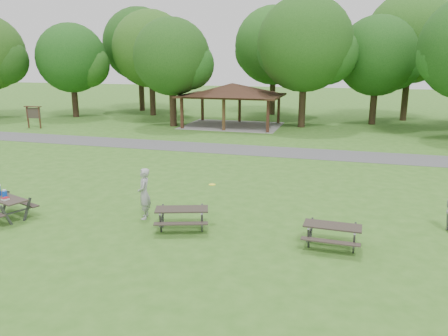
% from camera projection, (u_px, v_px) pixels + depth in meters
% --- Properties ---
extents(ground, '(160.00, 160.00, 0.00)m').
position_uv_depth(ground, '(166.00, 228.00, 15.42)').
color(ground, '#35691E').
rests_on(ground, ground).
extents(asphalt_path, '(120.00, 3.20, 0.02)m').
position_uv_depth(asphalt_path, '(252.00, 150.00, 28.46)').
color(asphalt_path, '#4B4C4E').
rests_on(asphalt_path, ground).
extents(pavilion, '(8.60, 7.01, 3.76)m').
position_uv_depth(pavilion, '(232.00, 91.00, 38.11)').
color(pavilion, '#361E13').
rests_on(pavilion, ground).
extents(notice_board, '(1.60, 0.30, 1.88)m').
position_uv_depth(notice_board, '(33.00, 113.00, 37.24)').
color(notice_board, '#3B1E15').
rests_on(notice_board, ground).
extents(tree_row_b, '(7.14, 6.80, 9.28)m').
position_uv_depth(tree_row_b, '(73.00, 60.00, 43.44)').
color(tree_row_b, black).
rests_on(tree_row_b, ground).
extents(tree_row_c, '(8.19, 7.80, 10.67)m').
position_uv_depth(tree_row_c, '(152.00, 51.00, 44.61)').
color(tree_row_c, black).
rests_on(tree_row_c, ground).
extents(tree_row_d, '(6.93, 6.60, 9.27)m').
position_uv_depth(tree_row_d, '(173.00, 59.00, 37.40)').
color(tree_row_d, '#302015').
rests_on(tree_row_d, ground).
extents(tree_row_e, '(8.40, 8.00, 11.02)m').
position_uv_depth(tree_row_e, '(306.00, 47.00, 36.53)').
color(tree_row_e, black).
rests_on(tree_row_e, ground).
extents(tree_row_f, '(7.35, 7.00, 9.55)m').
position_uv_depth(tree_row_f, '(378.00, 58.00, 38.41)').
color(tree_row_f, black).
rests_on(tree_row_f, ground).
extents(tree_deep_a, '(8.40, 8.00, 11.38)m').
position_uv_depth(tree_deep_a, '(140.00, 46.00, 48.53)').
color(tree_deep_a, black).
rests_on(tree_deep_a, ground).
extents(tree_deep_b, '(8.40, 8.00, 11.13)m').
position_uv_depth(tree_deep_b, '(275.00, 48.00, 45.03)').
color(tree_deep_b, black).
rests_on(tree_deep_b, ground).
extents(tree_deep_c, '(8.82, 8.40, 11.90)m').
position_uv_depth(tree_deep_c, '(412.00, 41.00, 40.47)').
color(tree_deep_c, black).
rests_on(tree_deep_c, ground).
extents(picnic_table_near, '(2.35, 2.11, 1.35)m').
position_uv_depth(picnic_table_near, '(1.00, 198.00, 16.25)').
color(picnic_table_near, '#302923').
rests_on(picnic_table_near, ground).
extents(picnic_table_middle, '(2.19, 1.96, 0.79)m').
position_uv_depth(picnic_table_middle, '(182.00, 213.00, 15.20)').
color(picnic_table_middle, '#2C2620').
rests_on(picnic_table_middle, ground).
extents(picnic_table_far, '(1.83, 1.50, 0.77)m').
position_uv_depth(picnic_table_far, '(332.00, 230.00, 13.74)').
color(picnic_table_far, '#2C2520').
rests_on(picnic_table_far, ground).
extents(frisbee_in_flight, '(0.33, 0.33, 0.02)m').
position_uv_depth(frisbee_in_flight, '(212.00, 185.00, 15.78)').
color(frisbee_in_flight, '#FDF527').
rests_on(frisbee_in_flight, ground).
extents(frisbee_thrower, '(0.66, 0.81, 1.92)m').
position_uv_depth(frisbee_thrower, '(144.00, 194.00, 16.17)').
color(frisbee_thrower, '#A1A1A4').
rests_on(frisbee_thrower, ground).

